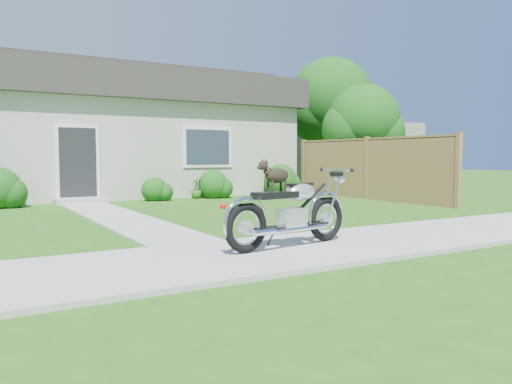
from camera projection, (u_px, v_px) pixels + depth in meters
ground at (318, 248)px, 7.08m from camera, size 80.00×80.00×0.00m
sidewalk at (318, 246)px, 7.07m from camera, size 24.00×2.20×0.04m
walkway at (117, 217)px, 10.60m from camera, size 1.20×8.00×0.03m
house at (105, 132)px, 17.21m from camera, size 12.60×7.03×4.50m
fence at (367, 168)px, 15.15m from camera, size 0.12×6.62×1.90m
tree_near at (368, 124)px, 17.05m from camera, size 2.53×2.46×3.77m
tree_far at (334, 104)px, 20.60m from camera, size 3.51×3.51×5.38m
shrub_row at (150, 186)px, 14.56m from camera, size 11.03×1.13×1.13m
potted_plant_left at (9, 195)px, 12.72m from camera, size 0.53×0.61×0.65m
potted_plant_right at (196, 188)px, 15.36m from camera, size 0.46×0.46×0.66m
motorcycle_with_dog at (291, 209)px, 6.93m from camera, size 2.22×0.67×1.20m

